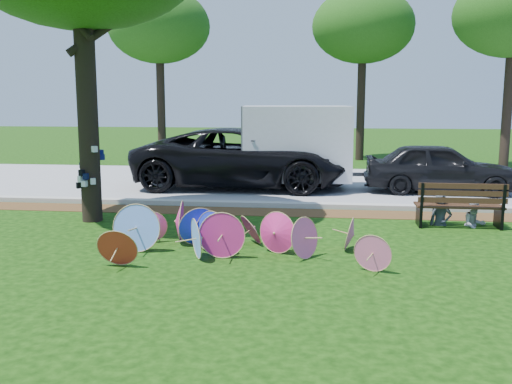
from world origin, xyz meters
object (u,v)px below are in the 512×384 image
parasol_pile (216,232)px  person_right (475,201)px  cargo_trailer (296,143)px  dark_pickup (439,168)px  person_left (442,195)px  black_van (242,158)px  park_bench (459,204)px

parasol_pile → person_right: (5.10, 2.72, 0.17)m
cargo_trailer → parasol_pile: bearing=-104.0°
dark_pickup → person_left: size_ratio=3.20×
parasol_pile → person_right: bearing=28.1°
parasol_pile → black_van: 7.49m
parasol_pile → dark_pickup: dark_pickup is taller
cargo_trailer → person_right: bearing=-54.9°
black_van → cargo_trailer: 1.72m
park_bench → cargo_trailer: bearing=128.7°
dark_pickup → cargo_trailer: cargo_trailer is taller
cargo_trailer → person_left: (3.36, -4.66, -0.73)m
park_bench → person_right: size_ratio=1.70×
parasol_pile → person_right: size_ratio=4.49×
dark_pickup → person_left: dark_pickup is taller
black_van → cargo_trailer: bearing=-92.7°
black_van → cargo_trailer: cargo_trailer is taller
parasol_pile → black_van: size_ratio=0.74×
cargo_trailer → person_right: (4.06, -4.66, -0.85)m
black_van → person_right: black_van is taller
person_right → parasol_pile: bearing=-168.4°
park_bench → person_right: (0.35, 0.05, 0.06)m
parasol_pile → cargo_trailer: bearing=82.0°
parasol_pile → black_van: black_van is taller
park_bench → black_van: bearing=138.7°
black_van → person_right: bearing=-130.0°
cargo_trailer → person_right: cargo_trailer is taller
parasol_pile → person_left: (4.40, 2.72, 0.30)m
parasol_pile → cargo_trailer: (1.04, 7.38, 1.02)m
person_left → black_van: bearing=133.2°
black_van → cargo_trailer: size_ratio=2.09×
park_bench → person_left: size_ratio=1.38×
cargo_trailer → park_bench: (3.71, -4.71, -0.91)m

